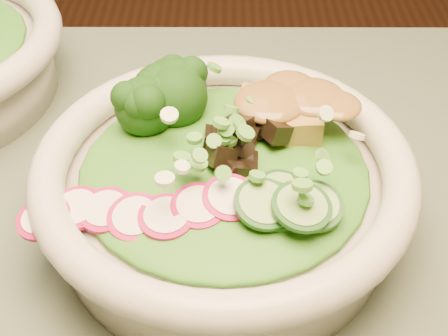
{
  "coord_description": "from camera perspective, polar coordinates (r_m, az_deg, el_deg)",
  "views": [
    {
      "loc": [
        -0.15,
        -0.26,
        1.12
      ],
      "look_at": [
        -0.15,
        0.08,
        0.81
      ],
      "focal_mm": 50.0,
      "sensor_mm": 36.0,
      "label": 1
    }
  ],
  "objects": [
    {
      "name": "scallion_garnish",
      "position": [
        0.44,
        -0.0,
        2.57
      ],
      "size": [
        0.2,
        0.2,
        0.03
      ],
      "primitive_type": null,
      "color": "#55A139",
      "rests_on": "salad_bowl"
    },
    {
      "name": "lettuce_bed",
      "position": [
        0.46,
        -0.0,
        0.09
      ],
      "size": [
        0.22,
        0.22,
        0.03
      ],
      "primitive_type": "ellipsoid",
      "color": "#236A16",
      "rests_on": "salad_bowl"
    },
    {
      "name": "salad_bowl",
      "position": [
        0.47,
        -0.0,
        -1.85
      ],
      "size": [
        0.28,
        0.28,
        0.08
      ],
      "rotation": [
        0.0,
        0.0,
        -0.42
      ],
      "color": "beige",
      "rests_on": "dining_table"
    },
    {
      "name": "broccoli_florets",
      "position": [
        0.49,
        -5.58,
        5.23
      ],
      "size": [
        0.11,
        0.1,
        0.05
      ],
      "primitive_type": null,
      "rotation": [
        0.0,
        0.0,
        -0.42
      ],
      "color": "black",
      "rests_on": "salad_bowl"
    },
    {
      "name": "radish_slices",
      "position": [
        0.42,
        -6.64,
        -4.01
      ],
      "size": [
        0.12,
        0.09,
        0.02
      ],
      "primitive_type": null,
      "rotation": [
        0.0,
        0.0,
        -0.42
      ],
      "color": "#9D0C43",
      "rests_on": "salad_bowl"
    },
    {
      "name": "peanut_sauce",
      "position": [
        0.48,
        5.96,
        6.03
      ],
      "size": [
        0.07,
        0.06,
        0.02
      ],
      "primitive_type": "ellipsoid",
      "color": "brown",
      "rests_on": "tofu_cubes"
    },
    {
      "name": "cucumber_slices",
      "position": [
        0.42,
        6.4,
        -3.23
      ],
      "size": [
        0.1,
        0.1,
        0.04
      ],
      "primitive_type": null,
      "rotation": [
        0.0,
        0.0,
        -0.42
      ],
      "color": "#88BF6A",
      "rests_on": "salad_bowl"
    },
    {
      "name": "tofu_cubes",
      "position": [
        0.49,
        5.85,
        4.72
      ],
      "size": [
        0.11,
        0.1,
        0.04
      ],
      "primitive_type": null,
      "rotation": [
        0.0,
        0.0,
        -0.42
      ],
      "color": "#A47B36",
      "rests_on": "salad_bowl"
    },
    {
      "name": "mushroom_heap",
      "position": [
        0.46,
        1.17,
        2.25
      ],
      "size": [
        0.1,
        0.1,
        0.04
      ],
      "primitive_type": null,
      "rotation": [
        0.0,
        0.0,
        -0.42
      ],
      "color": "black",
      "rests_on": "salad_bowl"
    }
  ]
}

